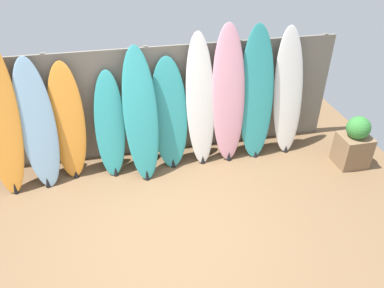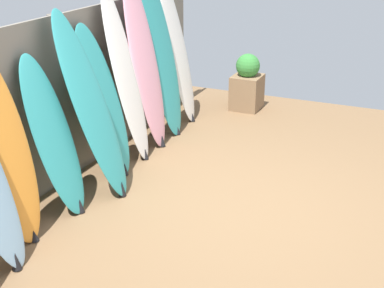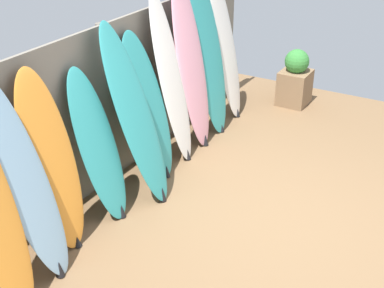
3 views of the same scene
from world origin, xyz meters
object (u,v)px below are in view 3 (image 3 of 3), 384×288
Objects in this scene: surfboard_teal_4 at (135,116)px; surfboard_teal_5 at (148,108)px; surfboard_white_9 at (226,47)px; surfboard_orange_2 at (51,163)px; surfboard_pink_7 at (191,65)px; surfboard_teal_8 at (209,57)px; surfboard_teal_3 at (98,147)px; surfboard_white_6 at (171,81)px; surfboard_skyblue_1 at (25,182)px; planter_box at (295,79)px.

surfboard_teal_5 is (0.44, 0.15, -0.11)m from surfboard_teal_4.
surfboard_orange_2 is at bearing 179.96° from surfboard_white_9.
surfboard_pink_7 reaches higher than surfboard_teal_8.
surfboard_white_6 is (1.39, 0.01, 0.24)m from surfboard_teal_3.
surfboard_white_6 reaches higher than surfboard_teal_4.
surfboard_teal_8 is (3.29, 0.05, 0.13)m from surfboard_skyblue_1.
surfboard_teal_5 is 1.95m from surfboard_white_9.
surfboard_teal_8 is at bearing 4.12° from surfboard_teal_4.
surfboard_skyblue_1 is 0.91× the size of surfboard_white_6.
surfboard_teal_5 is 2.93m from planter_box.
planter_box is (3.72, -0.71, -0.37)m from surfboard_teal_3.
surfboard_orange_2 is 0.86× the size of surfboard_white_6.
surfboard_teal_4 is at bearing -175.90° from surfboard_white_9.
surfboard_skyblue_1 is at bearing 171.99° from planter_box.
surfboard_orange_2 is at bearing 179.12° from surfboard_white_6.
surfboard_white_6 is at bearing -178.89° from surfboard_white_9.
surfboard_teal_3 is 0.74× the size of surfboard_teal_8.
surfboard_teal_4 reaches higher than surfboard_teal_5.
surfboard_pink_7 is (0.44, -0.01, 0.06)m from surfboard_white_6.
surfboard_teal_4 is at bearing -171.27° from surfboard_white_6.
surfboard_orange_2 is at bearing 170.13° from planter_box.
surfboard_white_6 is 1.45m from surfboard_white_9.
surfboard_pink_7 is (1.37, 0.13, 0.12)m from surfboard_teal_4.
surfboard_teal_3 is at bearing -179.09° from surfboard_teal_5.
surfboard_pink_7 is 1.02× the size of surfboard_teal_8.
surfboard_teal_5 is (1.91, 0.06, -0.08)m from surfboard_skyblue_1.
surfboard_white_9 is at bearing 139.28° from planter_box.
surfboard_teal_4 reaches higher than surfboard_teal_3.
surfboard_teal_3 is at bearing -179.54° from surfboard_white_6.
surfboard_teal_8 reaches higher than planter_box.
surfboard_pink_7 is at bearing 159.40° from planter_box.
planter_box is (3.25, -0.58, -0.56)m from surfboard_teal_4.
surfboard_teal_4 is 3.35m from planter_box.
surfboard_white_9 reaches higher than surfboard_skyblue_1.
surfboard_white_6 is (0.93, 0.14, 0.06)m from surfboard_teal_4.
planter_box is at bearing -8.01° from surfboard_skyblue_1.
surfboard_teal_8 is 0.56m from surfboard_white_9.
surfboard_teal_5 is at bearing -179.26° from surfboard_white_9.
surfboard_teal_5 is at bearing -1.04° from surfboard_orange_2.
surfboard_white_9 is (3.85, 0.09, 0.09)m from surfboard_skyblue_1.
surfboard_pink_7 is at bearing -1.02° from surfboard_orange_2.
surfboard_skyblue_1 is 2.84m from surfboard_pink_7.
surfboard_teal_4 is 0.89× the size of surfboard_pink_7.
planter_box is at bearing -10.08° from surfboard_teal_4.
surfboard_white_6 is (1.99, -0.03, 0.14)m from surfboard_orange_2.
surfboard_teal_4 is 1.13× the size of surfboard_teal_5.
planter_box is (2.81, -0.72, -0.44)m from surfboard_teal_5.
surfboard_pink_7 is at bearing -0.98° from surfboard_teal_5.
surfboard_teal_4 is at bearing -15.82° from surfboard_teal_3.
surfboard_pink_7 is at bearing -179.77° from surfboard_teal_8.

